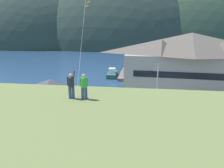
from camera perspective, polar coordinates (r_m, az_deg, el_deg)
name	(u,v)px	position (r m, az deg, el deg)	size (l,w,h in m)	color
ground_plane	(107,137)	(24.48, -1.38, -13.67)	(600.00, 600.00, 0.00)	#66604C
parking_lot_pad	(113,119)	(28.93, 0.27, -9.02)	(40.00, 20.00, 0.10)	gray
bay_water	(133,61)	(82.24, 5.57, 6.04)	(360.00, 84.00, 0.03)	navy
far_hill_west_ridge	(38,47)	(156.94, -18.71, 9.16)	(94.44, 59.71, 80.42)	#2D3D33
far_hill_east_peak	(121,47)	(143.89, 2.31, 9.50)	(120.53, 67.49, 88.12)	#2D3D33
far_hill_center_saddle	(197,49)	(142.14, 21.07, 8.53)	(86.86, 49.54, 78.75)	#334733
harbor_lodge	(190,61)	(43.10, 19.58, 5.69)	(25.33, 11.52, 10.78)	#999E99
storage_shed_near_lot	(51,95)	(32.16, -15.49, -2.66)	(6.41, 5.07, 4.66)	beige
wharf_dock	(127,74)	(56.15, 3.87, 2.68)	(3.20, 15.19, 0.70)	#70604C
moored_boat_wharfside	(112,74)	(54.14, 0.05, 2.69)	(2.57, 7.03, 2.16)	#23564C
moored_boat_outer_mooring	(140,74)	(54.57, 7.39, 2.66)	(2.44, 7.06, 2.16)	silver
parked_car_front_row_silver	(119,106)	(30.54, 1.96, -5.71)	(4.30, 2.25, 1.82)	#236633
parked_car_back_row_right	(104,124)	(24.90, -2.03, -10.44)	(4.34, 2.34, 1.82)	silver
parked_car_mid_row_near	(5,102)	(35.66, -26.06, -4.25)	(4.25, 2.16, 1.82)	navy
parked_car_mid_row_far	(8,124)	(27.60, -25.44, -9.35)	(4.34, 2.34, 1.82)	black
parked_car_front_row_end	(222,110)	(32.29, 26.68, -6.15)	(4.33, 2.32, 1.82)	red
parking_light_pole	(157,82)	(32.89, 11.67, 0.41)	(0.24, 0.78, 6.34)	#ADADB2
person_kite_flyer	(71,85)	(15.19, -10.54, -0.25)	(0.52, 0.69, 1.86)	#384770
person_companion	(84,86)	(14.92, -7.26, -0.45)	(0.54, 0.40, 1.74)	#384770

